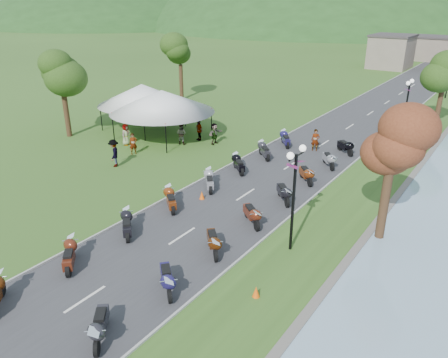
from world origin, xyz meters
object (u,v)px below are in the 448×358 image
Objects in this scene: pedestrian_b at (182,144)px; pedestrian_c at (115,166)px; vendor_tent_main at (163,114)px; pedestrian_a at (134,154)px.

pedestrian_c is (-0.65, -6.53, 0.00)m from pedestrian_b.
vendor_tent_main is 7.60m from pedestrian_c.
pedestrian_c is at bearing -129.95° from pedestrian_a.
pedestrian_a is 4.20m from pedestrian_b.
pedestrian_b reaches higher than pedestrian_a.
pedestrian_c is at bearing 75.41° from pedestrian_b.
vendor_tent_main is 3.21m from pedestrian_b.
vendor_tent_main is at bearing 46.78° from pedestrian_a.
pedestrian_c reaches higher than pedestrian_a.
vendor_tent_main reaches higher than pedestrian_b.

